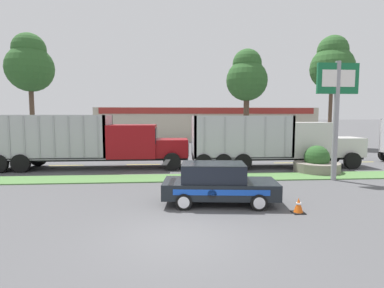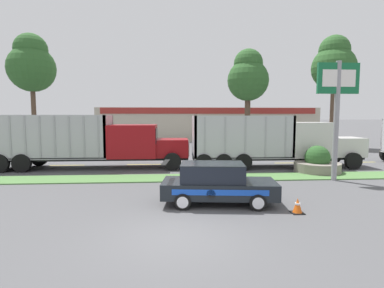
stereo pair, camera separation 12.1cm
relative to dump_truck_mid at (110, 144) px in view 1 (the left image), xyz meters
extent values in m
plane|color=#515154|center=(4.18, -11.76, -1.61)|extent=(600.00, 600.00, 0.00)
cube|color=#517F42|center=(4.18, -3.71, -1.58)|extent=(120.00, 2.02, 0.06)
cube|color=yellow|center=(-3.34, 1.30, -1.60)|extent=(2.40, 0.14, 0.01)
cube|color=yellow|center=(2.06, 1.30, -1.60)|extent=(2.40, 0.14, 0.01)
cube|color=yellow|center=(7.46, 1.30, -1.60)|extent=(2.40, 0.14, 0.01)
cube|color=yellow|center=(12.86, 1.30, -1.60)|extent=(2.40, 0.14, 0.01)
cube|color=yellow|center=(18.26, 1.30, -1.60)|extent=(2.40, 0.14, 0.01)
cube|color=black|center=(-0.98, 0.00, -0.95)|extent=(12.26, 1.38, 0.18)
cube|color=maroon|center=(4.10, 0.00, -0.27)|extent=(2.10, 2.06, 1.18)
cube|color=#B7B7BC|center=(5.18, 0.00, -0.27)|extent=(0.06, 1.76, 1.00)
cube|color=maroon|center=(1.50, 0.00, 0.21)|extent=(3.09, 2.52, 2.14)
cube|color=black|center=(3.06, 0.00, 0.59)|extent=(0.04, 2.14, 0.97)
cylinder|color=silver|center=(-0.15, -0.81, 0.85)|extent=(0.14, 0.14, 1.27)
cube|color=#ADADB2|center=(-3.58, 0.00, -0.80)|extent=(7.06, 2.52, 0.12)
cube|color=#ADADB2|center=(-0.13, 0.00, 0.57)|extent=(0.16, 2.52, 2.73)
cube|color=#ADADB2|center=(-7.03, 0.00, 0.57)|extent=(0.16, 2.52, 2.73)
cube|color=#ADADB2|center=(-3.58, -1.18, 0.57)|extent=(7.06, 0.16, 2.73)
cube|color=#ADADB2|center=(-3.58, 1.18, 0.57)|extent=(7.06, 0.16, 2.73)
cube|color=#99999E|center=(-5.79, -1.28, 0.57)|extent=(0.10, 0.04, 2.60)
cube|color=#99999E|center=(-4.90, -1.28, 0.57)|extent=(0.10, 0.04, 2.60)
cube|color=#99999E|center=(-4.02, -1.28, 0.57)|extent=(0.10, 0.04, 2.60)
cube|color=#99999E|center=(-3.14, -1.28, 0.57)|extent=(0.10, 0.04, 2.60)
cube|color=#99999E|center=(-2.25, -1.28, 0.57)|extent=(0.10, 0.04, 2.60)
cube|color=#99999E|center=(-1.37, -1.28, 0.57)|extent=(0.10, 0.04, 2.60)
cube|color=#99999E|center=(-0.49, -1.28, 0.57)|extent=(0.10, 0.04, 2.60)
cylinder|color=black|center=(4.10, -1.24, -1.04)|extent=(1.13, 0.30, 1.13)
cylinder|color=black|center=(4.10, 1.24, -1.04)|extent=(1.13, 0.30, 1.13)
cylinder|color=black|center=(-6.51, 1.24, -1.04)|extent=(1.13, 0.30, 1.13)
cylinder|color=black|center=(-5.20, -1.24, -1.04)|extent=(1.13, 0.30, 1.13)
cylinder|color=black|center=(-5.20, 1.24, -1.04)|extent=(1.13, 0.30, 1.13)
cube|color=black|center=(11.26, -0.37, -0.97)|extent=(11.55, 1.35, 0.18)
cube|color=silver|center=(15.90, -0.37, -0.24)|extent=(2.27, 2.01, 1.28)
cube|color=#B7B7BC|center=(17.07, -0.37, -0.24)|extent=(0.06, 1.71, 1.09)
cube|color=silver|center=(13.37, -0.37, 0.28)|extent=(2.80, 2.45, 2.32)
cube|color=black|center=(14.79, -0.37, 0.69)|extent=(0.04, 2.08, 1.05)
cylinder|color=silver|center=(11.87, -1.17, 0.91)|extent=(0.14, 0.14, 1.26)
cube|color=#B7B7BC|center=(8.73, -0.37, -0.82)|extent=(6.48, 2.45, 0.12)
cube|color=#B7B7BC|center=(11.89, -0.37, 0.53)|extent=(0.16, 2.45, 2.71)
cube|color=#B7B7BC|center=(5.57, -0.37, 0.53)|extent=(0.16, 2.45, 2.71)
cube|color=#B7B7BC|center=(8.73, -1.51, 0.53)|extent=(6.48, 0.16, 2.71)
cube|color=#B7B7BC|center=(8.73, 0.77, 0.53)|extent=(6.48, 0.16, 2.71)
cube|color=#A3A3A8|center=(6.14, -1.61, 0.53)|extent=(0.10, 0.04, 2.58)
cube|color=#A3A3A8|center=(7.43, -1.61, 0.53)|extent=(0.10, 0.04, 2.58)
cube|color=#A3A3A8|center=(8.73, -1.61, 0.53)|extent=(0.10, 0.04, 2.58)
cube|color=#A3A3A8|center=(10.02, -1.61, 0.53)|extent=(0.10, 0.04, 2.58)
cube|color=#A3A3A8|center=(11.32, -1.61, 0.53)|extent=(0.10, 0.04, 2.58)
cylinder|color=black|center=(15.90, -1.57, -1.06)|extent=(1.09, 0.30, 1.09)
cylinder|color=black|center=(15.90, 0.83, -1.06)|extent=(1.09, 0.30, 1.09)
cylinder|color=black|center=(6.09, -1.57, -1.06)|extent=(1.09, 0.30, 1.09)
cylinder|color=black|center=(6.09, 0.83, -1.06)|extent=(1.09, 0.30, 1.09)
cylinder|color=black|center=(7.35, -1.57, -1.06)|extent=(1.09, 0.30, 1.09)
cylinder|color=black|center=(7.35, 0.83, -1.06)|extent=(1.09, 0.30, 1.09)
cylinder|color=black|center=(8.62, -1.57, -1.06)|extent=(1.09, 0.30, 1.09)
cylinder|color=black|center=(8.62, 0.83, -1.06)|extent=(1.09, 0.30, 1.09)
cube|color=black|center=(5.93, -8.67, -0.99)|extent=(4.60, 2.25, 0.61)
cube|color=black|center=(5.67, -8.64, -0.36)|extent=(2.59, 1.82, 0.66)
cube|color=black|center=(5.67, -8.64, -0.01)|extent=(2.59, 1.82, 0.04)
cube|color=black|center=(3.82, -8.45, 0.03)|extent=(0.35, 1.45, 0.03)
cube|color=blue|center=(5.84, -9.57, -0.93)|extent=(3.53, 0.38, 0.21)
cylinder|color=black|center=(5.50, -9.54, -0.99)|extent=(0.34, 0.04, 0.34)
cylinder|color=black|center=(7.21, -9.67, -1.30)|extent=(0.64, 0.26, 0.62)
cylinder|color=silver|center=(7.20, -9.77, -1.30)|extent=(0.43, 0.06, 0.43)
cylinder|color=black|center=(7.39, -7.96, -1.30)|extent=(0.64, 0.26, 0.62)
cylinder|color=silver|center=(7.40, -7.86, -1.30)|extent=(0.43, 0.06, 0.43)
cylinder|color=black|center=(4.47, -9.38, -1.30)|extent=(0.64, 0.26, 0.62)
cylinder|color=silver|center=(4.46, -9.48, -1.30)|extent=(0.43, 0.06, 0.43)
cylinder|color=black|center=(4.65, -7.67, -1.30)|extent=(0.64, 0.26, 0.62)
cylinder|color=silver|center=(4.66, -7.57, -1.30)|extent=(0.43, 0.06, 0.43)
cylinder|color=gray|center=(12.83, -4.76, 1.57)|extent=(0.28, 0.28, 6.34)
cube|color=#146638|center=(12.83, -4.76, 3.84)|extent=(2.24, 0.16, 1.60)
cube|color=white|center=(12.83, -4.85, 3.84)|extent=(1.79, 0.02, 0.88)
cylinder|color=gray|center=(13.02, -2.48, -1.30)|extent=(2.74, 2.74, 0.62)
sphere|color=#2D5B28|center=(13.02, -2.48, -0.69)|extent=(1.51, 1.51, 1.51)
cube|color=black|center=(8.55, -10.02, -1.59)|extent=(0.44, 0.44, 0.03)
cone|color=#EA5B14|center=(8.55, -10.02, -1.32)|extent=(0.34, 0.34, 0.52)
cylinder|color=white|center=(8.55, -10.02, -1.26)|extent=(0.18, 0.18, 0.06)
cube|color=#BCB29E|center=(9.26, 26.38, 0.72)|extent=(30.89, 12.00, 4.66)
cube|color=maroon|center=(9.26, 20.33, 2.60)|extent=(29.34, 0.10, 0.80)
cylinder|color=brown|center=(21.61, 11.75, 2.09)|extent=(0.39, 0.39, 7.39)
sphere|color=#2D5B28|center=(21.61, 11.75, 7.07)|extent=(4.65, 4.65, 4.65)
sphere|color=#2D5B28|center=(21.61, 11.75, 8.93)|extent=(3.25, 3.25, 3.25)
cylinder|color=brown|center=(12.61, 13.32, 1.50)|extent=(0.62, 0.62, 6.21)
sphere|color=#2D5B28|center=(12.61, 13.32, 5.87)|extent=(4.60, 4.60, 4.60)
sphere|color=#2D5B28|center=(12.61, 13.32, 7.72)|extent=(3.22, 3.22, 3.22)
cylinder|color=brown|center=(-11.16, 14.14, 2.03)|extent=(0.50, 0.50, 7.26)
sphere|color=#2D5B28|center=(-11.16, 14.14, 7.04)|extent=(5.02, 5.02, 5.02)
sphere|color=#2D5B28|center=(-11.16, 14.14, 9.05)|extent=(3.51, 3.51, 3.51)
camera|label=1|loc=(3.98, -20.16, 1.84)|focal=28.00mm
camera|label=2|loc=(4.10, -20.17, 1.84)|focal=28.00mm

